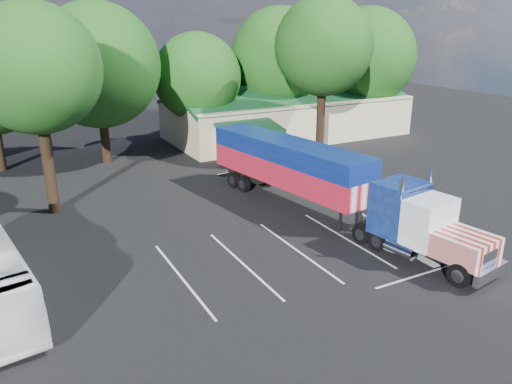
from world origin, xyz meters
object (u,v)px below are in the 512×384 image
woman (359,218)px  bicycle (240,184)px  silver_sedan (242,156)px  semi_truck (317,176)px

woman → bicycle: bearing=1.7°
bicycle → silver_sedan: (3.20, 6.15, 0.26)m
silver_sedan → bicycle: bearing=147.0°
woman → bicycle: (-2.70, 9.82, -0.36)m
woman → bicycle: woman is taller
silver_sedan → woman: bearing=172.7°
semi_truck → woman: size_ratio=13.45×
woman → bicycle: 10.19m
woman → semi_truck: bearing=-2.8°
semi_truck → woman: semi_truck is taller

